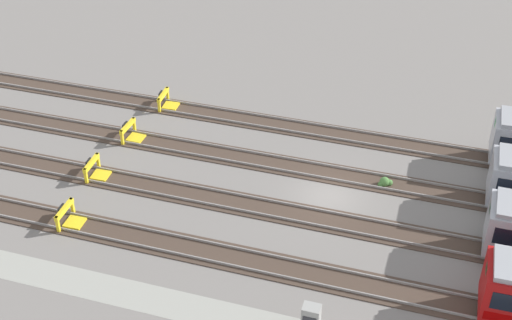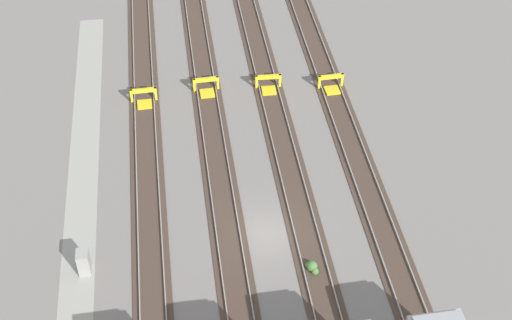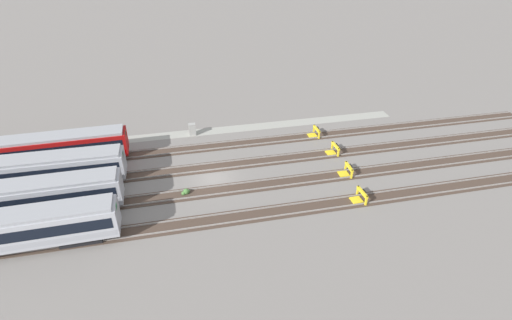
# 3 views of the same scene
# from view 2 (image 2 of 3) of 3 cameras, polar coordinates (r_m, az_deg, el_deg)

# --- Properties ---
(ground_plane) EXTENTS (400.00, 400.00, 0.00)m
(ground_plane) POSITION_cam_2_polar(r_m,az_deg,el_deg) (44.02, 0.89, -5.92)
(ground_plane) COLOR gray
(service_walkway) EXTENTS (54.00, 2.00, 0.01)m
(service_walkway) POSITION_cam_2_polar(r_m,az_deg,el_deg) (44.25, -14.01, -7.28)
(service_walkway) COLOR #9E9E93
(service_walkway) RESTS_ON ground
(rail_track_nearest) EXTENTS (90.00, 2.23, 0.21)m
(rail_track_nearest) POSITION_cam_2_polar(r_m,az_deg,el_deg) (43.78, -8.45, -6.79)
(rail_track_nearest) COLOR #47382D
(rail_track_nearest) RESTS_ON ground
(rail_track_near_inner) EXTENTS (90.00, 2.24, 0.21)m
(rail_track_near_inner) POSITION_cam_2_polar(r_m,az_deg,el_deg) (43.79, -2.21, -6.20)
(rail_track_near_inner) COLOR #47382D
(rail_track_near_inner) RESTS_ON ground
(rail_track_middle) EXTENTS (90.00, 2.24, 0.21)m
(rail_track_middle) POSITION_cam_2_polar(r_m,az_deg,el_deg) (44.31, 3.94, -5.55)
(rail_track_middle) COLOR #47382D
(rail_track_middle) RESTS_ON ground
(rail_track_far_inner) EXTENTS (90.00, 2.23, 0.21)m
(rail_track_far_inner) POSITION_cam_2_polar(r_m,az_deg,el_deg) (45.32, 9.87, -4.86)
(rail_track_far_inner) COLOR #47382D
(rail_track_far_inner) RESTS_ON ground
(bumper_stop_nearest_track) EXTENTS (1.36, 2.01, 1.22)m
(bumper_stop_nearest_track) POSITION_cam_2_polar(r_m,az_deg,el_deg) (54.07, -8.96, 4.95)
(bumper_stop_nearest_track) COLOR yellow
(bumper_stop_nearest_track) RESTS_ON ground
(bumper_stop_near_inner_track) EXTENTS (1.37, 2.01, 1.22)m
(bumper_stop_near_inner_track) POSITION_cam_2_polar(r_m,az_deg,el_deg) (54.65, -3.98, 5.87)
(bumper_stop_near_inner_track) COLOR yellow
(bumper_stop_near_inner_track) RESTS_ON ground
(bumper_stop_middle_track) EXTENTS (1.37, 2.01, 1.22)m
(bumper_stop_middle_track) POSITION_cam_2_polar(r_m,az_deg,el_deg) (54.81, 1.01, 6.10)
(bumper_stop_middle_track) COLOR yellow
(bumper_stop_middle_track) RESTS_ON ground
(bumper_stop_far_inner_track) EXTENTS (1.38, 2.01, 1.22)m
(bumper_stop_far_inner_track) POSITION_cam_2_polar(r_m,az_deg,el_deg) (55.14, 6.05, 6.09)
(bumper_stop_far_inner_track) COLOR yellow
(bumper_stop_far_inner_track) RESTS_ON ground
(electrical_cabinet) EXTENTS (0.90, 0.73, 1.60)m
(electrical_cabinet) POSITION_cam_2_polar(r_m,az_deg,el_deg) (42.67, -13.62, -7.95)
(electrical_cabinet) COLOR #9E9E99
(electrical_cabinet) RESTS_ON ground
(weed_clump) EXTENTS (0.92, 0.70, 0.64)m
(weed_clump) POSITION_cam_2_polar(r_m,az_deg,el_deg) (42.11, 4.51, -8.55)
(weed_clump) COLOR #4C7F3D
(weed_clump) RESTS_ON ground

